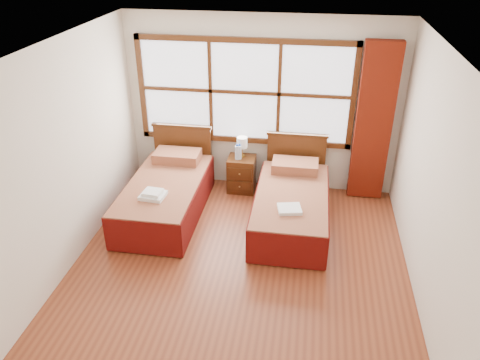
# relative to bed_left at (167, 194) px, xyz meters

# --- Properties ---
(floor) EXTENTS (4.50, 4.50, 0.00)m
(floor) POSITION_rel_bed_left_xyz_m (1.20, -1.20, -0.29)
(floor) COLOR brown
(floor) RESTS_ON ground
(ceiling) EXTENTS (4.50, 4.50, 0.00)m
(ceiling) POSITION_rel_bed_left_xyz_m (1.20, -1.20, 2.31)
(ceiling) COLOR white
(ceiling) RESTS_ON wall_back
(wall_back) EXTENTS (4.00, 0.00, 4.00)m
(wall_back) POSITION_rel_bed_left_xyz_m (1.20, 1.05, 1.01)
(wall_back) COLOR silver
(wall_back) RESTS_ON floor
(wall_left) EXTENTS (0.00, 4.50, 4.50)m
(wall_left) POSITION_rel_bed_left_xyz_m (-0.80, -1.20, 1.01)
(wall_left) COLOR silver
(wall_left) RESTS_ON floor
(wall_right) EXTENTS (0.00, 4.50, 4.50)m
(wall_right) POSITION_rel_bed_left_xyz_m (3.20, -1.20, 1.01)
(wall_right) COLOR silver
(wall_right) RESTS_ON floor
(window) EXTENTS (3.16, 0.06, 1.56)m
(window) POSITION_rel_bed_left_xyz_m (0.95, 1.01, 1.21)
(window) COLOR white
(window) RESTS_ON wall_back
(curtain) EXTENTS (0.50, 0.16, 2.30)m
(curtain) POSITION_rel_bed_left_xyz_m (2.80, 0.91, 0.88)
(curtain) COLOR maroon
(curtain) RESTS_ON wall_back
(bed_left) EXTENTS (0.99, 2.01, 0.96)m
(bed_left) POSITION_rel_bed_left_xyz_m (0.00, 0.00, 0.00)
(bed_left) COLOR #43230D
(bed_left) RESTS_ON floor
(bed_right) EXTENTS (0.97, 1.99, 0.94)m
(bed_right) POSITION_rel_bed_left_xyz_m (1.75, 0.00, -0.01)
(bed_right) COLOR #43230D
(bed_right) RESTS_ON floor
(nightstand) EXTENTS (0.41, 0.41, 0.55)m
(nightstand) POSITION_rel_bed_left_xyz_m (0.95, 0.80, -0.02)
(nightstand) COLOR #4D2710
(nightstand) RESTS_ON floor
(towels_left) EXTENTS (0.33, 0.30, 0.09)m
(towels_left) POSITION_rel_bed_left_xyz_m (-0.02, -0.46, 0.26)
(towels_left) COLOR white
(towels_left) RESTS_ON bed_left
(towels_right) EXTENTS (0.33, 0.30, 0.04)m
(towels_right) POSITION_rel_bed_left_xyz_m (1.75, -0.49, 0.23)
(towels_right) COLOR white
(towels_right) RESTS_ON bed_right
(lamp) EXTENTS (0.16, 0.16, 0.31)m
(lamp) POSITION_rel_bed_left_xyz_m (0.94, 0.86, 0.47)
(lamp) COLOR gold
(lamp) RESTS_ON nightstand
(bottle_near) EXTENTS (0.06, 0.06, 0.25)m
(bottle_near) POSITION_rel_bed_left_xyz_m (0.89, 0.75, 0.36)
(bottle_near) COLOR silver
(bottle_near) RESTS_ON nightstand
(bottle_far) EXTENTS (0.06, 0.06, 0.24)m
(bottle_far) POSITION_rel_bed_left_xyz_m (0.92, 0.76, 0.36)
(bottle_far) COLOR silver
(bottle_far) RESTS_ON nightstand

